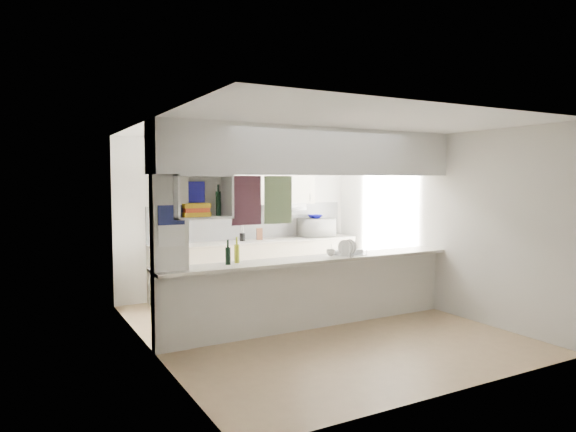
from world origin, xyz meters
TOP-DOWN VIEW (x-y plane):
  - floor at (0.00, 0.00)m, footprint 4.80×4.80m
  - ceiling at (0.00, 0.00)m, footprint 4.80×4.80m
  - wall_back at (0.00, 2.40)m, footprint 4.20×0.00m
  - wall_left at (-2.10, 0.00)m, footprint 0.00×4.80m
  - wall_right at (2.10, 0.00)m, footprint 0.00×4.80m
  - servery_partition at (-0.17, 0.00)m, footprint 4.20×0.50m
  - cubby_shelf at (-1.57, -0.06)m, footprint 0.65×0.35m
  - kitchen_run at (0.16, 2.14)m, footprint 3.60×0.63m
  - microwave at (1.39, 2.14)m, footprint 0.66×0.50m
  - bowl at (1.37, 2.16)m, footprint 0.25×0.25m
  - dish_rack at (0.54, -0.05)m, footprint 0.50×0.43m
  - cup at (0.23, -0.06)m, footprint 0.13×0.13m
  - wine_bottles at (-1.10, 0.07)m, footprint 0.22×0.15m
  - plastic_tubs at (0.56, 0.04)m, footprint 0.50×0.21m
  - utensil_jar at (-0.06, 2.15)m, footprint 0.10×0.10m
  - knife_block at (0.27, 2.18)m, footprint 0.12×0.11m

SIDE VIEW (x-z plane):
  - floor at x=0.00m, z-range 0.00..0.00m
  - kitchen_run at x=0.16m, z-range -0.29..1.95m
  - plastic_tubs at x=0.56m, z-range 0.92..0.98m
  - cup at x=0.23m, z-range 0.94..1.03m
  - utensil_jar at x=-0.06m, z-range 0.92..1.05m
  - dish_rack at x=0.54m, z-range 0.90..1.12m
  - knife_block at x=0.27m, z-range 0.92..1.12m
  - wine_bottles at x=-1.10m, z-range 0.88..1.20m
  - microwave at x=1.39m, z-range 0.92..1.25m
  - bowl at x=1.37m, z-range 1.25..1.31m
  - wall_back at x=0.00m, z-range -0.80..3.40m
  - wall_left at x=-2.10m, z-range -1.10..3.70m
  - wall_right at x=2.10m, z-range -1.10..3.70m
  - servery_partition at x=-0.17m, z-range 0.36..2.96m
  - cubby_shelf at x=-1.57m, z-range 1.46..1.96m
  - ceiling at x=0.00m, z-range 2.60..2.60m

